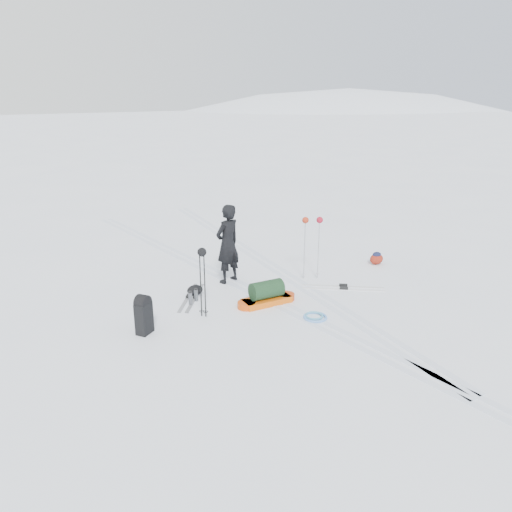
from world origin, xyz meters
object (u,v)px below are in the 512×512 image
at_px(skier, 228,244).
at_px(ski_poles_black, 202,261).
at_px(expedition_rucksack, 144,314).
at_px(pulk_sled, 267,295).

distance_m(skier, ski_poles_black, 2.00).
distance_m(skier, expedition_rucksack, 3.06).
relative_size(skier, expedition_rucksack, 2.30).
bearing_deg(skier, ski_poles_black, 30.53).
xyz_separation_m(expedition_rucksack, ski_poles_black, (1.26, -0.03, 0.84)).
xyz_separation_m(skier, pulk_sled, (-0.00, -1.59, -0.75)).
bearing_deg(pulk_sled, skier, 96.03).
relative_size(expedition_rucksack, ski_poles_black, 0.56).
distance_m(expedition_rucksack, ski_poles_black, 1.51).
xyz_separation_m(pulk_sled, expedition_rucksack, (-2.67, 0.22, 0.16)).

